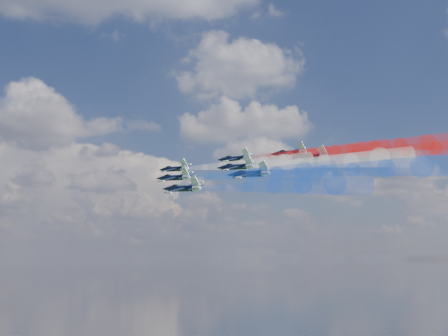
{
  "coord_description": "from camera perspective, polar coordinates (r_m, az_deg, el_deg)",
  "views": [
    {
      "loc": [
        -13.81,
        -141.27,
        135.39
      ],
      "look_at": [
        2.64,
        6.04,
        159.5
      ],
      "focal_mm": 45.06,
      "sensor_mm": 36.0,
      "label": 1
    }
  ],
  "objects": [
    {
      "name": "trail_outer_left",
      "position": [
        111.69,
        5.07,
        -1.84
      ],
      "size": [
        31.18,
        35.53,
        8.56
      ],
      "primitive_type": null,
      "rotation": [
        0.07,
        -0.33,
        0.68
      ],
      "color": "blue"
    },
    {
      "name": "trail_center_third",
      "position": [
        129.55,
        10.06,
        0.63
      ],
      "size": [
        31.18,
        35.53,
        8.56
      ],
      "primitive_type": null,
      "rotation": [
        0.07,
        -0.33,
        0.68
      ],
      "color": "white"
    },
    {
      "name": "trail_rear_left",
      "position": [
        112.65,
        12.98,
        -0.12
      ],
      "size": [
        31.18,
        35.53,
        8.56
      ],
      "primitive_type": null,
      "rotation": [
        0.07,
        -0.33,
        0.68
      ],
      "color": "blue"
    },
    {
      "name": "jet_outer_left",
      "position": [
        130.0,
        -4.24,
        -2.08
      ],
      "size": [
        17.36,
        17.58,
        7.83
      ],
      "primitive_type": null,
      "rotation": [
        0.07,
        -0.33,
        0.68
      ],
      "color": "black"
    },
    {
      "name": "jet_rear_left",
      "position": [
        128.29,
        2.6,
        -0.61
      ],
      "size": [
        17.36,
        17.58,
        7.83
      ],
      "primitive_type": null,
      "rotation": [
        0.07,
        -0.33,
        0.68
      ],
      "color": "black"
    },
    {
      "name": "jet_inner_right",
      "position": [
        162.97,
        1.12,
        0.96
      ],
      "size": [
        17.36,
        17.58,
        7.83
      ],
      "primitive_type": null,
      "rotation": [
        0.07,
        -0.33,
        0.68
      ],
      "color": "black"
    },
    {
      "name": "jet_outer_right",
      "position": [
        161.98,
        6.64,
        1.54
      ],
      "size": [
        17.36,
        17.58,
        7.83
      ],
      "primitive_type": null,
      "rotation": [
        0.07,
        -0.33,
        0.68
      ],
      "color": "black"
    },
    {
      "name": "jet_center_third",
      "position": [
        145.95,
        1.24,
        0.11
      ],
      "size": [
        17.36,
        17.58,
        7.83
      ],
      "primitive_type": null,
      "rotation": [
        0.07,
        -0.33,
        0.68
      ],
      "color": "black"
    },
    {
      "name": "jet_lead",
      "position": [
        165.35,
        -5.07,
        -0.1
      ],
      "size": [
        17.36,
        17.58,
        7.83
      ],
      "primitive_type": null,
      "rotation": [
        0.07,
        -0.33,
        0.68
      ],
      "color": "black"
    },
    {
      "name": "trail_inner_right",
      "position": [
        146.36,
        8.91,
        1.51
      ],
      "size": [
        31.18,
        35.53,
        8.56
      ],
      "primitive_type": null,
      "rotation": [
        0.07,
        -0.33,
        0.68
      ],
      "color": "red"
    },
    {
      "name": "jet_rear_right",
      "position": [
        147.88,
        8.55,
        1.1
      ],
      "size": [
        17.36,
        17.58,
        7.83
      ],
      "primitive_type": null,
      "rotation": [
        0.07,
        -0.33,
        0.68
      ],
      "color": "black"
    },
    {
      "name": "trail_outer_right",
      "position": [
        147.59,
        15.01,
        2.12
      ],
      "size": [
        31.18,
        35.53,
        8.56
      ],
      "primitive_type": null,
      "rotation": [
        0.07,
        -0.33,
        0.68
      ],
      "color": "red"
    },
    {
      "name": "jet_inner_left",
      "position": [
        145.79,
        -5.1,
        -0.99
      ],
      "size": [
        17.36,
        17.58,
        7.83
      ],
      "primitive_type": null,
      "rotation": [
        0.07,
        -0.33,
        0.68
      ],
      "color": "black"
    },
    {
      "name": "trail_lead",
      "position": [
        146.42,
        1.91,
        0.33
      ],
      "size": [
        31.18,
        35.53,
        8.56
      ],
      "primitive_type": null,
      "rotation": [
        0.07,
        -0.33,
        0.68
      ],
      "color": "white"
    },
    {
      "name": "trail_inner_left",
      "position": [
        126.99,
        2.93,
        -0.63
      ],
      "size": [
        31.18,
        35.53,
        8.56
      ],
      "primitive_type": null,
      "rotation": [
        0.07,
        -0.33,
        0.68
      ],
      "color": "blue"
    },
    {
      "name": "trail_rear_right",
      "position": [
        134.45,
        17.96,
        1.69
      ],
      "size": [
        31.18,
        35.53,
        8.56
      ],
      "primitive_type": null,
      "rotation": [
        0.07,
        -0.33,
        0.68
      ],
      "color": "red"
    }
  ]
}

